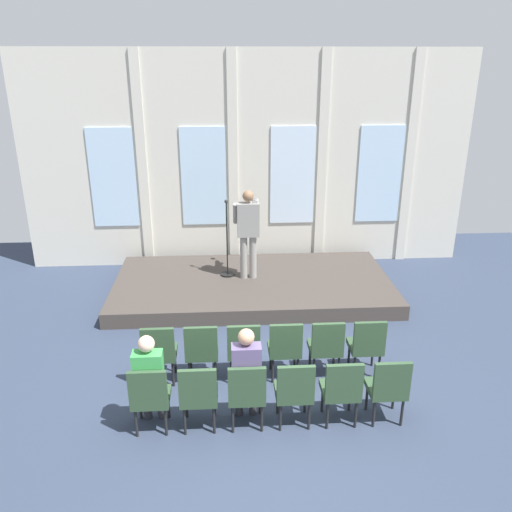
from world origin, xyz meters
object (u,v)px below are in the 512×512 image
object	(u,v)px
chair_r0_c4	(326,345)
chair_r1_c1	(199,393)
chair_r1_c0	(150,395)
chair_r1_c5	(388,386)
chair_r0_c1	(202,349)
chair_r0_c5	(367,344)
mic_stand	(227,259)
chair_r1_c2	(247,391)
audience_r1_c0	(150,377)
chair_r0_c3	(285,346)
chair_r1_c4	(342,388)
chair_r0_c2	(243,348)
chair_r1_c3	(294,390)
chair_r0_c0	(159,350)
speaker	(248,228)
audience_r1_c2	(246,372)

from	to	relation	value
chair_r0_c4	chair_r1_c1	size ratio (longest dim) A/B	1.00
chair_r1_c0	chair_r1_c5	size ratio (longest dim) A/B	1.00
chair_r0_c4	chair_r1_c1	world-z (taller)	same
chair_r0_c1	chair_r0_c5	world-z (taller)	same
mic_stand	chair_r0_c4	world-z (taller)	mic_stand
chair_r1_c2	audience_r1_c0	bearing A→B (deg)	176.06
chair_r0_c3	chair_r1_c0	world-z (taller)	same
chair_r1_c2	chair_r1_c4	distance (m)	1.18
chair_r0_c2	chair_r1_c0	bearing A→B (deg)	-138.93
chair_r1_c0	chair_r1_c3	xyz separation A→B (m)	(1.77, 0.00, 0.00)
chair_r0_c2	chair_r1_c1	bearing A→B (deg)	-119.84
chair_r0_c4	chair_r1_c2	distance (m)	1.57
chair_r0_c1	chair_r1_c5	distance (m)	2.58
chair_r1_c2	chair_r1_c3	bearing A→B (deg)	0.00
chair_r0_c3	chair_r0_c5	xyz separation A→B (m)	(1.18, 0.00, 0.00)
audience_r1_c0	chair_r1_c3	world-z (taller)	audience_r1_c0
chair_r0_c1	chair_r1_c1	world-z (taller)	same
chair_r0_c1	chair_r0_c0	bearing A→B (deg)	180.00
chair_r0_c4	chair_r1_c3	bearing A→B (deg)	-119.84
chair_r0_c4	chair_r1_c2	world-z (taller)	same
chair_r0_c3	chair_r0_c4	size ratio (longest dim) A/B	1.00
chair_r0_c1	chair_r0_c2	world-z (taller)	same
speaker	chair_r0_c1	bearing A→B (deg)	-104.65
speaker	chair_r0_c5	distance (m)	3.54
mic_stand	chair_r1_c4	size ratio (longest dim) A/B	1.65
chair_r0_c2	chair_r0_c3	bearing A→B (deg)	0.00
chair_r0_c4	chair_r1_c0	distance (m)	2.58
speaker	chair_r0_c0	size ratio (longest dim) A/B	1.87
chair_r0_c5	chair_r1_c3	world-z (taller)	same
chair_r0_c2	chair_r1_c3	distance (m)	1.19
chair_r0_c3	chair_r1_c1	xyz separation A→B (m)	(-1.18, -1.03, 0.00)
audience_r1_c2	chair_r1_c3	xyz separation A→B (m)	(0.59, -0.08, -0.22)
audience_r1_c0	chair_r1_c3	distance (m)	1.79
chair_r0_c0	chair_r1_c2	world-z (taller)	same
chair_r1_c1	speaker	bearing A→B (deg)	78.91
chair_r1_c0	chair_r1_c5	bearing A→B (deg)	0.00
mic_stand	chair_r1_c3	distance (m)	4.32
chair_r0_c2	chair_r1_c3	size ratio (longest dim) A/B	1.00
mic_stand	chair_r0_c4	bearing A→B (deg)	-66.84
mic_stand	audience_r1_c0	distance (m)	4.28
chair_r0_c0	chair_r1_c4	distance (m)	2.58
chair_r0_c1	chair_r1_c2	bearing A→B (deg)	-60.16
speaker	chair_r0_c1	world-z (taller)	speaker
chair_r0_c2	chair_r1_c1	world-z (taller)	same
chair_r0_c3	chair_r1_c5	distance (m)	1.57
chair_r0_c3	chair_r1_c1	world-z (taller)	same
audience_r1_c2	chair_r1_c5	xyz separation A→B (m)	(1.77, -0.08, -0.22)
chair_r1_c2	chair_r1_c3	size ratio (longest dim) A/B	1.00
chair_r0_c1	audience_r1_c0	xyz separation A→B (m)	(-0.59, -0.95, 0.20)
chair_r1_c0	chair_r1_c4	size ratio (longest dim) A/B	1.00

